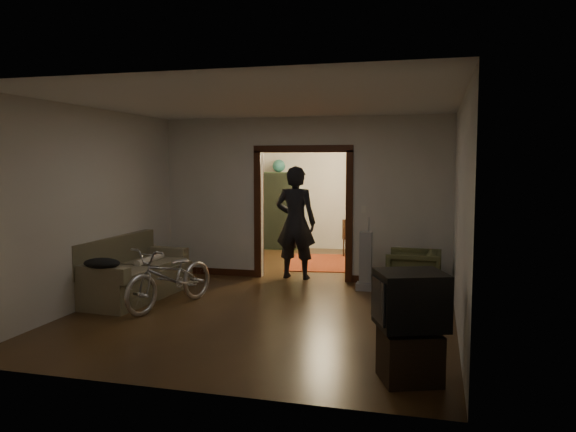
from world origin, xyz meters
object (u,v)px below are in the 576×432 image
(sofa, at_px, (134,267))
(person, at_px, (296,223))
(bicycle, at_px, (171,276))
(desk, at_px, (378,239))
(locker, at_px, (279,210))
(armchair, at_px, (413,274))

(sofa, distance_m, person, 2.87)
(sofa, relative_size, bicycle, 1.19)
(bicycle, bearing_deg, desk, 83.46)
(bicycle, xyz_separation_m, desk, (2.33, 5.41, -0.10))
(locker, distance_m, desk, 2.42)
(bicycle, height_order, desk, bicycle)
(sofa, distance_m, bicycle, 0.89)
(sofa, distance_m, armchair, 4.21)
(locker, relative_size, desk, 1.99)
(person, bearing_deg, sofa, 47.92)
(locker, bearing_deg, person, -71.40)
(locker, bearing_deg, desk, -7.39)
(locker, xyz_separation_m, desk, (2.34, -0.22, -0.57))
(locker, bearing_deg, sofa, -100.49)
(person, distance_m, locker, 3.48)
(sofa, relative_size, armchair, 2.50)
(bicycle, xyz_separation_m, locker, (-0.02, 5.63, 0.46))
(sofa, distance_m, desk, 5.91)
(sofa, xyz_separation_m, person, (2.01, 1.98, 0.53))
(armchair, xyz_separation_m, desk, (-0.93, 3.93, -0.02))
(desk, bearing_deg, person, -101.00)
(sofa, height_order, armchair, sofa)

